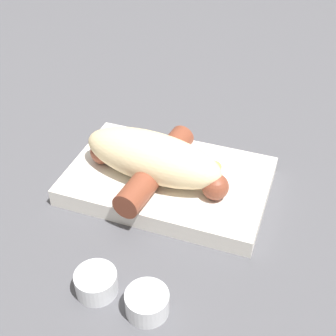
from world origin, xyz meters
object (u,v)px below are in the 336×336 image
at_px(condiment_cup_near, 96,284).
at_px(bread_roll, 152,157).
at_px(condiment_cup_far, 147,304).
at_px(food_tray, 168,181).
at_px(sausage, 156,168).

bearing_deg(condiment_cup_near, bread_roll, -89.02).
bearing_deg(condiment_cup_far, condiment_cup_near, -4.64).
distance_m(food_tray, condiment_cup_near, 0.19).
xyz_separation_m(bread_roll, condiment_cup_far, (-0.06, 0.18, -0.04)).
bearing_deg(bread_roll, condiment_cup_far, 109.49).
distance_m(bread_roll, condiment_cup_near, 0.18).
height_order(condiment_cup_near, condiment_cup_far, same).
bearing_deg(condiment_cup_near, sausage, -91.36).
bearing_deg(bread_roll, sausage, 150.99).
distance_m(food_tray, condiment_cup_far, 0.20).
distance_m(bread_roll, condiment_cup_far, 0.20).
height_order(bread_roll, sausage, bread_roll).
distance_m(condiment_cup_near, condiment_cup_far, 0.06).
bearing_deg(food_tray, sausage, 52.24).
relative_size(sausage, condiment_cup_far, 4.29).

